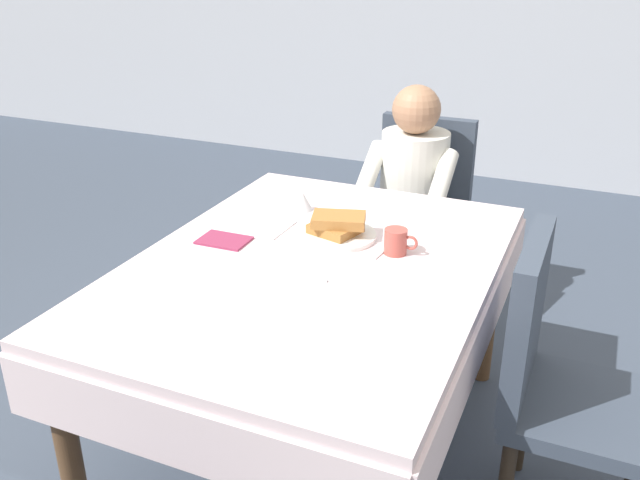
# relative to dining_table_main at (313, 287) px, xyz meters

# --- Properties ---
(ground_plane) EXTENTS (14.00, 14.00, 0.00)m
(ground_plane) POSITION_rel_dining_table_main_xyz_m (0.00, 0.00, -0.65)
(ground_plane) COLOR #3D4756
(dining_table_main) EXTENTS (1.12, 1.52, 0.74)m
(dining_table_main) POSITION_rel_dining_table_main_xyz_m (0.00, 0.00, 0.00)
(dining_table_main) COLOR silver
(dining_table_main) RESTS_ON ground
(chair_diner) EXTENTS (0.44, 0.45, 0.93)m
(chair_diner) POSITION_rel_dining_table_main_xyz_m (0.03, 1.17, -0.12)
(chair_diner) COLOR #384251
(chair_diner) RESTS_ON ground
(diner_person) EXTENTS (0.40, 0.43, 1.12)m
(diner_person) POSITION_rel_dining_table_main_xyz_m (0.03, 1.01, 0.02)
(diner_person) COLOR silver
(diner_person) RESTS_ON ground
(chair_right_side) EXTENTS (0.45, 0.44, 0.93)m
(chair_right_side) POSITION_rel_dining_table_main_xyz_m (0.77, 0.00, -0.12)
(chair_right_side) COLOR #384251
(chair_right_side) RESTS_ON ground
(plate_breakfast) EXTENTS (0.28, 0.28, 0.02)m
(plate_breakfast) POSITION_rel_dining_table_main_xyz_m (-0.01, 0.21, 0.10)
(plate_breakfast) COLOR white
(plate_breakfast) RESTS_ON dining_table_main
(breakfast_stack) EXTENTS (0.21, 0.17, 0.07)m
(breakfast_stack) POSITION_rel_dining_table_main_xyz_m (-0.01, 0.21, 0.14)
(breakfast_stack) COLOR #A36B33
(breakfast_stack) RESTS_ON plate_breakfast
(cup_coffee) EXTENTS (0.11, 0.08, 0.08)m
(cup_coffee) POSITION_rel_dining_table_main_xyz_m (0.22, 0.17, 0.13)
(cup_coffee) COLOR #B24C42
(cup_coffee) RESTS_ON dining_table_main
(syrup_pitcher) EXTENTS (0.08, 0.08, 0.07)m
(syrup_pitcher) POSITION_rel_dining_table_main_xyz_m (-0.22, 0.40, 0.13)
(syrup_pitcher) COLOR silver
(syrup_pitcher) RESTS_ON dining_table_main
(fork_left_of_plate) EXTENTS (0.02, 0.18, 0.00)m
(fork_left_of_plate) POSITION_rel_dining_table_main_xyz_m (-0.20, 0.19, 0.09)
(fork_left_of_plate) COLOR silver
(fork_left_of_plate) RESTS_ON dining_table_main
(knife_right_of_plate) EXTENTS (0.03, 0.20, 0.00)m
(knife_right_of_plate) POSITION_rel_dining_table_main_xyz_m (0.18, 0.19, 0.09)
(knife_right_of_plate) COLOR silver
(knife_right_of_plate) RESTS_ON dining_table_main
(spoon_near_edge) EXTENTS (0.15, 0.03, 0.00)m
(spoon_near_edge) POSITION_rel_dining_table_main_xyz_m (0.02, -0.12, 0.09)
(spoon_near_edge) COLOR silver
(spoon_near_edge) RESTS_ON dining_table_main
(napkin_folded) EXTENTS (0.17, 0.12, 0.01)m
(napkin_folded) POSITION_rel_dining_table_main_xyz_m (-0.35, 0.03, 0.09)
(napkin_folded) COLOR #8C2D4C
(napkin_folded) RESTS_ON dining_table_main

